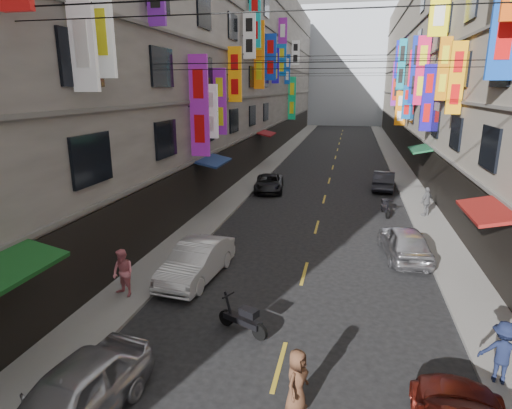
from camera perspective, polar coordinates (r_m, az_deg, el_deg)
The scene contains 20 objects.
sidewalk_left at distance 41.01m, azimuth 1.77°, elevation 5.38°, with size 2.00×90.00×0.12m, color slate.
sidewalk_right at distance 40.56m, azimuth 18.72°, elevation 4.46°, with size 2.00×90.00×0.12m, color slate.
building_row_left at distance 41.99m, azimuth -6.61°, elevation 18.43°, with size 10.14×90.00×19.00m.
building_row_right at distance 41.12m, azimuth 28.57°, elevation 16.83°, with size 10.14×90.00×19.00m.
haze_block at distance 89.79m, azimuth 12.10°, elevation 17.45°, with size 18.00×8.00×22.00m, color #A6AEB9.
shop_signage at distance 32.84m, azimuth 10.21°, elevation 18.53°, with size 14.00×55.00×11.82m.
street_awnings at distance 24.20m, azimuth 5.77°, elevation 5.43°, with size 13.99×35.20×0.41m.
overhead_cables at distance 27.78m, azimuth 9.88°, elevation 18.56°, with size 14.00×38.04×1.24m.
lane_markings at distance 37.40m, azimuth 9.99°, elevation 4.10°, with size 0.12×80.20×0.01m.
scooter_crossing at distance 13.22m, azimuth -1.72°, elevation -15.04°, with size 1.68×0.91×1.14m.
scooter_far_right at distance 25.74m, azimuth 16.85°, elevation -0.40°, with size 0.56×1.80×1.14m.
car_left_near at distance 10.76m, azimuth -23.39°, elevation -22.64°, with size 1.69×4.21×1.43m, color #B9B9BE.
car_left_mid at distance 16.64m, azimuth -7.94°, elevation -7.48°, with size 1.52×4.36×1.44m, color silver.
car_left_far at distance 30.39m, azimuth 1.76°, elevation 2.87°, with size 1.93×4.19×1.16m, color black.
car_right_mid at distance 19.49m, azimuth 19.17°, elevation -4.75°, with size 1.70×4.24×1.44m, color #ADACB1.
car_right_far at distance 32.23m, azimuth 16.70°, elevation 3.12°, with size 1.43×4.11×1.36m, color #2A2A32.
pedestrian_lfar at distance 15.57m, azimuth -17.31°, elevation -8.72°, with size 0.82×0.56×1.68m, color pink.
pedestrian_rnear at distance 12.49m, azimuth 30.03°, elevation -16.69°, with size 1.04×0.54×1.61m, color #121832.
pedestrian_rfar at distance 25.83m, azimuth 21.80°, elevation 0.36°, with size 0.97×0.55×1.65m, color #5F5E61.
pedestrian_crossing at distance 10.43m, azimuth 5.47°, elevation -22.33°, with size 0.74×0.51×1.52m, color #513120.
Camera 1 is at (1.51, 2.31, 7.11)m, focal length 30.00 mm.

